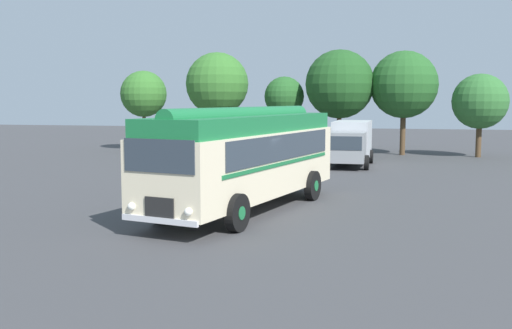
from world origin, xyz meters
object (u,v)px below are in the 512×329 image
at_px(car_near_left, 259,149).
at_px(box_van, 351,142).
at_px(vintage_bus, 246,155).
at_px(car_mid_left, 309,149).

relative_size(car_near_left, box_van, 0.76).
height_order(vintage_bus, car_near_left, vintage_bus).
height_order(car_near_left, car_mid_left, same).
distance_m(car_near_left, box_van, 5.32).
xyz_separation_m(car_near_left, car_mid_left, (2.82, 0.88, 0.00)).
height_order(vintage_bus, car_mid_left, vintage_bus).
xyz_separation_m(car_near_left, box_van, (5.29, 0.30, 0.52)).
height_order(car_mid_left, box_van, box_van).
xyz_separation_m(vintage_bus, box_van, (2.50, 14.92, -0.53)).
bearing_deg(car_mid_left, vintage_bus, -90.12).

